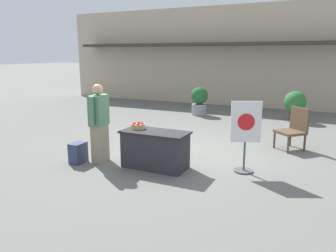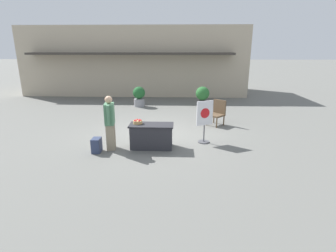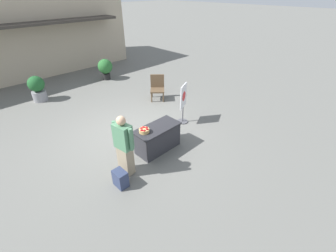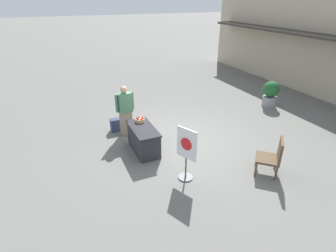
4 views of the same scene
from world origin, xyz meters
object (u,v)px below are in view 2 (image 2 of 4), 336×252
object	(u,v)px
apple_basket	(138,122)
person_visitor	(110,123)
display_table	(152,136)
poster_board	(205,120)
potted_plant_near_left	(203,94)
backpack	(97,145)
patio_chair	(217,112)
potted_plant_far_left	(139,96)

from	to	relation	value
apple_basket	person_visitor	world-z (taller)	person_visitor
display_table	poster_board	distance (m)	1.74
person_visitor	potted_plant_near_left	xyz separation A→B (m)	(3.22, 6.18, -0.22)
backpack	patio_chair	xyz separation A→B (m)	(3.86, 2.96, 0.31)
potted_plant_near_left	potted_plant_far_left	world-z (taller)	potted_plant_far_left
apple_basket	potted_plant_near_left	world-z (taller)	potted_plant_near_left
poster_board	apple_basket	bearing A→B (deg)	-101.60
display_table	potted_plant_far_left	world-z (taller)	potted_plant_far_left
patio_chair	potted_plant_near_left	size ratio (longest dim) A/B	0.98
patio_chair	display_table	bearing A→B (deg)	0.90
poster_board	potted_plant_near_left	world-z (taller)	poster_board
poster_board	potted_plant_near_left	distance (m)	5.52
display_table	backpack	xyz separation A→B (m)	(-1.55, -0.43, -0.16)
person_visitor	display_table	bearing A→B (deg)	-0.00
apple_basket	potted_plant_far_left	bearing A→B (deg)	98.06
display_table	person_visitor	distance (m)	1.28
poster_board	patio_chair	bearing A→B (deg)	136.65
person_visitor	poster_board	size ratio (longest dim) A/B	1.19
display_table	apple_basket	size ratio (longest dim) A/B	4.85
person_visitor	backpack	bearing A→B (deg)	-152.06
display_table	person_visitor	world-z (taller)	person_visitor
apple_basket	potted_plant_far_left	xyz separation A→B (m)	(-0.81, 5.70, -0.25)
poster_board	display_table	bearing A→B (deg)	-96.82
backpack	poster_board	size ratio (longest dim) A/B	0.31
person_visitor	potted_plant_far_left	xyz separation A→B (m)	(-0.03, 5.92, -0.27)
person_visitor	patio_chair	xyz separation A→B (m)	(3.50, 2.70, -0.29)
patio_chair	potted_plant_far_left	xyz separation A→B (m)	(-3.53, 3.22, 0.02)
backpack	poster_board	world-z (taller)	poster_board
poster_board	potted_plant_far_left	bearing A→B (deg)	-176.03
person_visitor	potted_plant_far_left	bearing A→B (deg)	82.23
display_table	poster_board	size ratio (longest dim) A/B	0.97
display_table	backpack	world-z (taller)	display_table
backpack	potted_plant_far_left	distance (m)	6.20
apple_basket	potted_plant_far_left	world-z (taller)	potted_plant_far_left
apple_basket	poster_board	distance (m)	2.08
poster_board	patio_chair	distance (m)	2.14
display_table	potted_plant_near_left	bearing A→B (deg)	71.33
potted_plant_near_left	potted_plant_far_left	distance (m)	3.26
patio_chair	backpack	bearing A→B (deg)	-9.24
apple_basket	poster_board	bearing A→B (deg)	12.85
backpack	display_table	bearing A→B (deg)	15.50
person_visitor	potted_plant_near_left	bearing A→B (deg)	54.45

